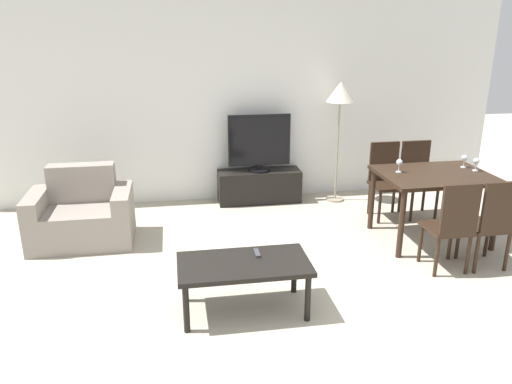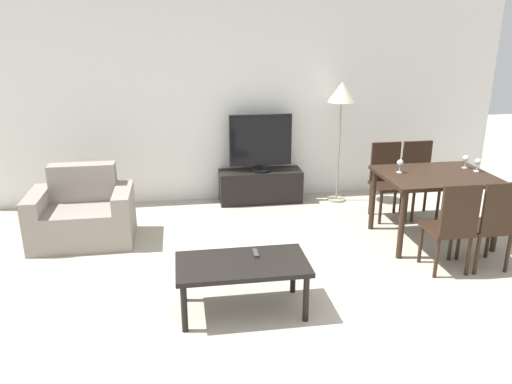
{
  "view_description": "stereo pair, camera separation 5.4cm",
  "coord_description": "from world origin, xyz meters",
  "px_view_note": "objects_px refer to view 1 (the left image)",
  "views": [
    {
      "loc": [
        -0.79,
        -3.06,
        2.3
      ],
      "look_at": [
        0.01,
        1.73,
        0.65
      ],
      "focal_mm": 35.0,
      "sensor_mm": 36.0,
      "label": 1
    },
    {
      "loc": [
        -0.74,
        -3.07,
        2.3
      ],
      "look_at": [
        0.01,
        1.73,
        0.65
      ],
      "focal_mm": 35.0,
      "sensor_mm": 36.0,
      "label": 2
    }
  ],
  "objects_px": {
    "dining_chair_far": "(417,175)",
    "floor_lamp": "(340,98)",
    "remote_primary": "(257,253)",
    "wine_glass_center": "(476,162)",
    "wine_glass_right": "(399,163)",
    "tv_stand": "(259,186)",
    "dining_chair_near_right": "(492,221)",
    "armchair": "(82,216)",
    "wine_glass_left": "(464,159)",
    "dining_table": "(434,182)",
    "dining_chair_near": "(452,223)",
    "coffee_table": "(244,268)",
    "tv": "(259,143)",
    "dining_chair_far_left": "(386,177)"
  },
  "relations": [
    {
      "from": "coffee_table",
      "to": "remote_primary",
      "type": "xyz_separation_m",
      "value": [
        0.13,
        0.13,
        0.06
      ]
    },
    {
      "from": "tv_stand",
      "to": "wine_glass_left",
      "type": "xyz_separation_m",
      "value": [
        2.08,
        -1.37,
        0.65
      ]
    },
    {
      "from": "dining_chair_far",
      "to": "wine_glass_center",
      "type": "xyz_separation_m",
      "value": [
        0.28,
        -0.74,
        0.36
      ]
    },
    {
      "from": "dining_table",
      "to": "dining_chair_near",
      "type": "distance_m",
      "value": 0.81
    },
    {
      "from": "tv",
      "to": "dining_chair_near",
      "type": "relative_size",
      "value": 0.89
    },
    {
      "from": "tv_stand",
      "to": "dining_chair_far",
      "type": "distance_m",
      "value": 2.04
    },
    {
      "from": "tv_stand",
      "to": "remote_primary",
      "type": "bearing_deg",
      "value": -100.27
    },
    {
      "from": "remote_primary",
      "to": "wine_glass_center",
      "type": "relative_size",
      "value": 1.03
    },
    {
      "from": "dining_table",
      "to": "floor_lamp",
      "type": "relative_size",
      "value": 0.74
    },
    {
      "from": "tv",
      "to": "floor_lamp",
      "type": "relative_size",
      "value": 0.51
    },
    {
      "from": "dining_chair_near_right",
      "to": "wine_glass_left",
      "type": "relative_size",
      "value": 6.32
    },
    {
      "from": "wine_glass_center",
      "to": "dining_table",
      "type": "bearing_deg",
      "value": -177.88
    },
    {
      "from": "tv_stand",
      "to": "dining_chair_far_left",
      "type": "relative_size",
      "value": 1.19
    },
    {
      "from": "armchair",
      "to": "coffee_table",
      "type": "distance_m",
      "value": 2.3
    },
    {
      "from": "remote_primary",
      "to": "coffee_table",
      "type": "bearing_deg",
      "value": -135.41
    },
    {
      "from": "dining_chair_near",
      "to": "wine_glass_right",
      "type": "distance_m",
      "value": 0.96
    },
    {
      "from": "wine_glass_center",
      "to": "remote_primary",
      "type": "bearing_deg",
      "value": -158.64
    },
    {
      "from": "wine_glass_center",
      "to": "wine_glass_right",
      "type": "bearing_deg",
      "value": 173.93
    },
    {
      "from": "floor_lamp",
      "to": "wine_glass_right",
      "type": "distance_m",
      "value": 1.44
    },
    {
      "from": "dining_chair_near",
      "to": "dining_chair_far",
      "type": "relative_size",
      "value": 1.0
    },
    {
      "from": "tv_stand",
      "to": "dining_chair_far",
      "type": "relative_size",
      "value": 1.19
    },
    {
      "from": "coffee_table",
      "to": "dining_chair_near",
      "type": "distance_m",
      "value": 2.08
    },
    {
      "from": "floor_lamp",
      "to": "coffee_table",
      "type": "bearing_deg",
      "value": -122.53
    },
    {
      "from": "dining_table",
      "to": "wine_glass_left",
      "type": "xyz_separation_m",
      "value": [
        0.43,
        0.16,
        0.2
      ]
    },
    {
      "from": "tv",
      "to": "floor_lamp",
      "type": "xyz_separation_m",
      "value": [
        1.03,
        -0.11,
        0.58
      ]
    },
    {
      "from": "wine_glass_left",
      "to": "armchair",
      "type": "bearing_deg",
      "value": 174.5
    },
    {
      "from": "dining_table",
      "to": "wine_glass_right",
      "type": "bearing_deg",
      "value": 163.66
    },
    {
      "from": "dining_chair_far",
      "to": "floor_lamp",
      "type": "bearing_deg",
      "value": 141.49
    },
    {
      "from": "remote_primary",
      "to": "wine_glass_left",
      "type": "bearing_deg",
      "value": 24.53
    },
    {
      "from": "dining_chair_far_left",
      "to": "floor_lamp",
      "type": "height_order",
      "value": "floor_lamp"
    },
    {
      "from": "tv_stand",
      "to": "dining_table",
      "type": "xyz_separation_m",
      "value": [
        1.66,
        -1.54,
        0.45
      ]
    },
    {
      "from": "dining_chair_far",
      "to": "remote_primary",
      "type": "bearing_deg",
      "value": -142.84
    },
    {
      "from": "tv",
      "to": "wine_glass_center",
      "type": "bearing_deg",
      "value": -35.38
    },
    {
      "from": "armchair",
      "to": "dining_chair_far_left",
      "type": "height_order",
      "value": "dining_chair_far_left"
    },
    {
      "from": "dining_chair_far",
      "to": "dining_chair_near_right",
      "type": "height_order",
      "value": "same"
    },
    {
      "from": "armchair",
      "to": "tv",
      "type": "relative_size",
      "value": 1.32
    },
    {
      "from": "dining_chair_near_right",
      "to": "wine_glass_center",
      "type": "bearing_deg",
      "value": 70.52
    },
    {
      "from": "remote_primary",
      "to": "wine_glass_left",
      "type": "relative_size",
      "value": 1.03
    },
    {
      "from": "tv_stand",
      "to": "dining_chair_near_right",
      "type": "relative_size",
      "value": 1.19
    },
    {
      "from": "wine_glass_left",
      "to": "tv_stand",
      "type": "bearing_deg",
      "value": 146.59
    },
    {
      "from": "armchair",
      "to": "remote_primary",
      "type": "bearing_deg",
      "value": -43.02
    },
    {
      "from": "tv_stand",
      "to": "coffee_table",
      "type": "distance_m",
      "value": 2.74
    },
    {
      "from": "wine_glass_left",
      "to": "wine_glass_right",
      "type": "xyz_separation_m",
      "value": [
        -0.8,
        -0.06,
        0.0
      ]
    },
    {
      "from": "tv_stand",
      "to": "floor_lamp",
      "type": "bearing_deg",
      "value": -6.48
    },
    {
      "from": "armchair",
      "to": "tv_stand",
      "type": "height_order",
      "value": "armchair"
    },
    {
      "from": "remote_primary",
      "to": "armchair",
      "type": "bearing_deg",
      "value": 136.98
    },
    {
      "from": "wine_glass_center",
      "to": "wine_glass_right",
      "type": "xyz_separation_m",
      "value": [
        -0.85,
        0.09,
        0.0
      ]
    },
    {
      "from": "dining_chair_far_left",
      "to": "floor_lamp",
      "type": "distance_m",
      "value": 1.18
    },
    {
      "from": "dining_table",
      "to": "wine_glass_center",
      "type": "distance_m",
      "value": 0.52
    },
    {
      "from": "dining_chair_near",
      "to": "floor_lamp",
      "type": "bearing_deg",
      "value": 100.82
    }
  ]
}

